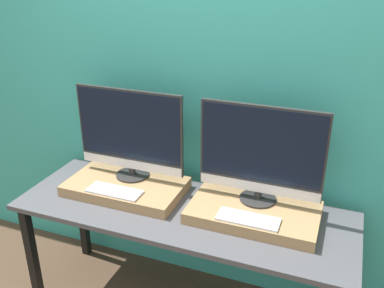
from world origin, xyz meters
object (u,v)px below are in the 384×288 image
object	(u,v)px
keyboard_left	(115,191)
monitor_right	(261,153)
keyboard_right	(248,219)
monitor_left	(130,133)

from	to	relation	value
keyboard_left	monitor_right	xyz separation A→B (m)	(0.78, 0.22, 0.28)
keyboard_right	monitor_left	bearing A→B (deg)	164.63
monitor_left	keyboard_right	xyz separation A→B (m)	(0.78, -0.22, -0.28)
monitor_left	keyboard_left	distance (m)	0.35
monitor_right	keyboard_right	distance (m)	0.35
keyboard_right	monitor_right	bearing A→B (deg)	90.00
monitor_right	keyboard_right	size ratio (longest dim) A/B	2.09
keyboard_left	monitor_right	world-z (taller)	monitor_right
monitor_left	keyboard_left	bearing A→B (deg)	-90.00
monitor_left	keyboard_right	distance (m)	0.86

